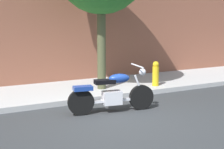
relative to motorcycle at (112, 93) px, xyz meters
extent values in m
plane|color=#303335|center=(-0.12, -0.59, -0.46)|extent=(60.00, 60.00, 0.00)
cube|color=#ADADAD|center=(-0.12, 2.32, -0.39)|extent=(21.16, 2.53, 0.14)
cylinder|color=black|center=(0.75, -0.12, -0.15)|extent=(0.62, 0.20, 0.62)
cylinder|color=black|center=(-0.75, 0.11, -0.15)|extent=(0.62, 0.20, 0.62)
cube|color=silver|center=(0.00, -0.01, -0.10)|extent=(0.48, 0.34, 0.32)
cube|color=silver|center=(0.00, -0.01, -0.17)|extent=(1.36, 0.29, 0.06)
ellipsoid|color=navy|center=(0.18, -0.03, 0.35)|extent=(0.55, 0.34, 0.22)
cube|color=black|center=(-0.18, 0.02, 0.29)|extent=(0.51, 0.31, 0.10)
cube|color=navy|center=(-0.70, 0.10, 0.17)|extent=(0.47, 0.31, 0.10)
cylinder|color=silver|center=(0.69, -0.11, 0.13)|extent=(0.28, 0.09, 0.58)
cylinder|color=silver|center=(0.63, -0.10, 0.63)|extent=(0.14, 0.70, 0.04)
sphere|color=silver|center=(0.77, -0.13, 0.47)|extent=(0.17, 0.17, 0.17)
cylinder|color=silver|center=(-0.22, 0.19, -0.20)|extent=(0.80, 0.21, 0.09)
cylinder|color=#484B30|center=(0.66, 1.92, 0.99)|extent=(0.25, 0.25, 2.91)
cylinder|color=gold|center=(2.32, 1.53, -0.09)|extent=(0.20, 0.20, 0.75)
sphere|color=gold|center=(2.32, 1.53, 0.35)|extent=(0.19, 0.19, 0.19)
camera|label=1|loc=(-3.52, -6.77, 1.78)|focal=52.92mm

